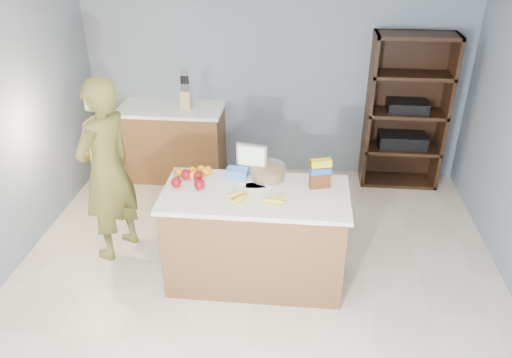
# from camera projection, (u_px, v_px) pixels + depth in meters

# --- Properties ---
(floor) EXTENTS (4.50, 5.00, 0.02)m
(floor) POSITION_uv_depth(u_px,v_px,m) (252.00, 300.00, 4.31)
(floor) COLOR beige
(floor) RESTS_ON ground
(walls) EXTENTS (4.52, 5.02, 2.51)m
(walls) POSITION_uv_depth(u_px,v_px,m) (251.00, 122.00, 3.52)
(walls) COLOR slate
(walls) RESTS_ON ground
(counter_peninsula) EXTENTS (1.56, 0.76, 0.90)m
(counter_peninsula) POSITION_uv_depth(u_px,v_px,m) (255.00, 240.00, 4.37)
(counter_peninsula) COLOR brown
(counter_peninsula) RESTS_ON ground
(back_cabinet) EXTENTS (1.24, 0.62, 0.90)m
(back_cabinet) POSITION_uv_depth(u_px,v_px,m) (174.00, 142.00, 6.12)
(back_cabinet) COLOR brown
(back_cabinet) RESTS_ON ground
(shelving_unit) EXTENTS (0.90, 0.40, 1.80)m
(shelving_unit) POSITION_uv_depth(u_px,v_px,m) (405.00, 114.00, 5.81)
(shelving_unit) COLOR black
(shelving_unit) RESTS_ON ground
(person) EXTENTS (0.63, 0.75, 1.75)m
(person) POSITION_uv_depth(u_px,v_px,m) (107.00, 171.00, 4.53)
(person) COLOR brown
(person) RESTS_ON ground
(knife_block) EXTENTS (0.12, 0.10, 0.31)m
(knife_block) POSITION_uv_depth(u_px,v_px,m) (186.00, 99.00, 5.81)
(knife_block) COLOR tan
(knife_block) RESTS_ON back_cabinet
(envelopes) EXTENTS (0.29, 0.17, 0.00)m
(envelopes) POSITION_uv_depth(u_px,v_px,m) (255.00, 186.00, 4.24)
(envelopes) COLOR white
(envelopes) RESTS_ON counter_peninsula
(bananas) EXTENTS (0.52, 0.22, 0.04)m
(bananas) POSITION_uv_depth(u_px,v_px,m) (256.00, 199.00, 4.01)
(bananas) COLOR yellow
(bananas) RESTS_ON counter_peninsula
(apples) EXTENTS (0.29, 0.26, 0.09)m
(apples) POSITION_uv_depth(u_px,v_px,m) (190.00, 179.00, 4.24)
(apples) COLOR maroon
(apples) RESTS_ON counter_peninsula
(oranges) EXTENTS (0.33, 0.22, 0.08)m
(oranges) POSITION_uv_depth(u_px,v_px,m) (195.00, 173.00, 4.36)
(oranges) COLOR orange
(oranges) RESTS_ON counter_peninsula
(blue_carton) EXTENTS (0.19, 0.14, 0.08)m
(blue_carton) POSITION_uv_depth(u_px,v_px,m) (237.00, 173.00, 4.36)
(blue_carton) COLOR blue
(blue_carton) RESTS_ON counter_peninsula
(salad_bowl) EXTENTS (0.30, 0.30, 0.13)m
(salad_bowl) POSITION_uv_depth(u_px,v_px,m) (268.00, 173.00, 4.32)
(salad_bowl) COLOR #267219
(salad_bowl) RESTS_ON counter_peninsula
(tv) EXTENTS (0.28, 0.12, 0.28)m
(tv) POSITION_uv_depth(u_px,v_px,m) (252.00, 157.00, 4.36)
(tv) COLOR silver
(tv) RESTS_ON counter_peninsula
(cereal_box) EXTENTS (0.18, 0.11, 0.26)m
(cereal_box) POSITION_uv_depth(u_px,v_px,m) (320.00, 171.00, 4.14)
(cereal_box) COLOR #592B14
(cereal_box) RESTS_ON counter_peninsula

